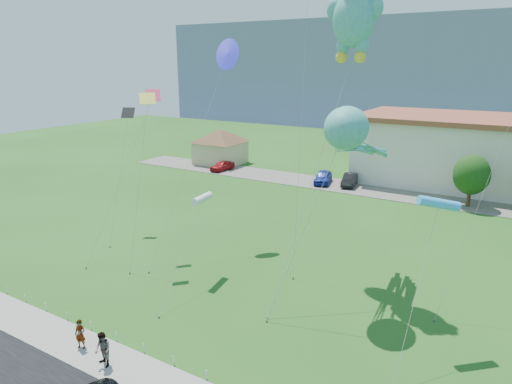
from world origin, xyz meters
TOP-DOWN VIEW (x-y plane):
  - ground at (0.00, 0.00)m, footprint 160.00×160.00m
  - sidewalk at (0.00, -2.75)m, footprint 80.00×2.50m
  - parking_strip at (0.00, 35.00)m, footprint 70.00×6.00m
  - hill_ridge at (0.00, 120.00)m, footprint 160.00×50.00m
  - pavilion at (-24.00, 38.00)m, footprint 9.20×9.20m
  - rope_fence at (0.00, -1.30)m, footprint 26.05×0.05m
  - tree_near at (10.00, 34.00)m, footprint 3.60×3.60m
  - pedestrian_left at (-3.95, -2.77)m, footprint 0.67×0.56m
  - pedestrian_right at (-1.78, -3.18)m, footprint 1.00×0.86m
  - parked_car_red at (-21.04, 34.25)m, footprint 2.08×4.08m
  - parked_car_blue at (-6.48, 34.98)m, footprint 2.81×4.80m
  - parked_car_black at (-3.28, 35.57)m, footprint 2.27×4.52m
  - octopus_kite at (5.41, 10.37)m, footprint 3.70×11.02m
  - teddy_bear_kite at (4.11, 13.07)m, footprint 3.59×9.61m
  - small_kite_yellow at (-8.77, 7.77)m, footprint 1.29×4.03m
  - small_kite_blue at (-7.22, 15.55)m, footprint 1.80×10.94m
  - small_kite_black at (-15.47, 12.22)m, footprint 3.18×6.08m
  - small_kite_white at (-4.03, 7.79)m, footprint 1.74×7.48m
  - small_kite_cyan at (10.96, 7.84)m, footprint 0.57×6.90m
  - small_kite_pink at (-10.53, 9.56)m, footprint 1.96×7.27m

SIDE VIEW (x-z plane):
  - ground at x=0.00m, z-range 0.00..0.00m
  - parking_strip at x=0.00m, z-range 0.00..0.06m
  - sidewalk at x=0.00m, z-range 0.00..0.10m
  - rope_fence at x=0.00m, z-range 0.00..0.50m
  - parked_car_red at x=-21.04m, z-range 0.06..1.39m
  - parked_car_black at x=-3.28m, z-range 0.06..1.48m
  - parked_car_blue at x=-6.48m, z-range 0.06..1.59m
  - pedestrian_left at x=-3.95m, z-range 0.10..1.68m
  - pedestrian_right at x=-1.78m, z-range 0.10..1.89m
  - pavilion at x=-24.00m, z-range 0.52..5.52m
  - tree_near at x=10.00m, z-range 0.65..6.12m
  - small_kite_white at x=-4.03m, z-range 2.46..8.32m
  - small_kite_cyan at x=10.96m, z-range 3.46..11.38m
  - small_kite_black at x=-15.47m, z-range 3.74..14.30m
  - octopus_kite at x=5.41m, z-range 4.04..16.02m
  - small_kite_pink at x=-10.53m, z-range 4.33..16.73m
  - small_kite_yellow at x=-8.77m, z-range 4.39..16.73m
  - hill_ridge at x=0.00m, z-range 0.00..25.00m
  - small_kite_blue at x=-7.22m, z-range 6.80..22.47m
  - teddy_bear_kite at x=4.11m, z-range 7.31..27.34m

